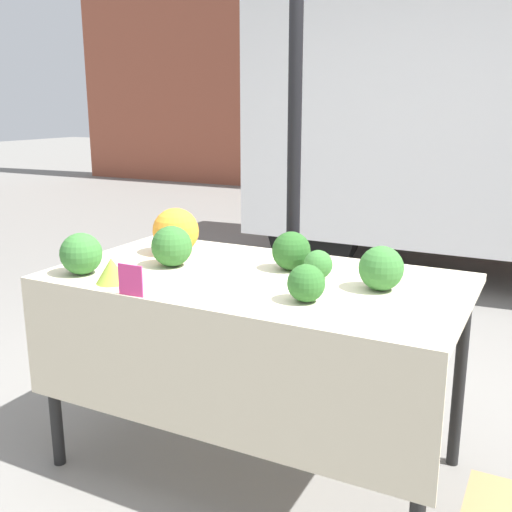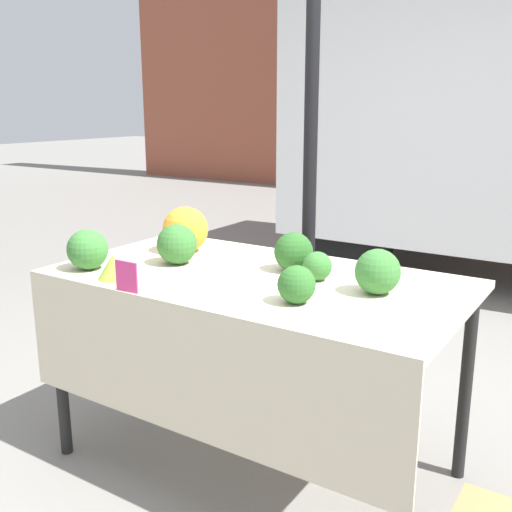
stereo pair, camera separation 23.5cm
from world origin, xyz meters
The scene contains 13 objects.
ground_plane centered at (0.00, 0.00, 0.00)m, with size 40.00×40.00×0.00m, color gray.
tent_pole centered at (-0.18, 0.79, 1.33)m, with size 0.07×0.07×2.65m.
parked_truck centered at (0.38, 3.71, 1.27)m, with size 4.10×2.08×2.37m.
market_table centered at (0.00, -0.07, 0.73)m, with size 1.63×0.88×0.84m.
orange_cauliflower centered at (-0.49, 0.16, 0.95)m, with size 0.21×0.21×0.21m.
romanesco_head centered at (-0.44, -0.34, 0.89)m, with size 0.12×0.12×0.10m.
broccoli_head_0 centered at (0.23, 0.07, 0.90)m, with size 0.11×0.11×0.11m.
broccoli_head_1 centered at (-0.38, -0.03, 0.93)m, with size 0.17×0.17×0.17m.
broccoli_head_2 centered at (-0.63, -0.29, 0.92)m, with size 0.17×0.17×0.17m.
broccoli_head_3 centered at (0.30, -0.21, 0.91)m, with size 0.13×0.13×0.13m.
broccoli_head_4 centered at (0.49, 0.04, 0.92)m, with size 0.16×0.16×0.16m.
broccoli_head_5 centered at (0.09, 0.14, 0.92)m, with size 0.16×0.16×0.16m.
price_sign centered at (-0.28, -0.43, 0.90)m, with size 0.10×0.01×0.11m.
Camera 1 is at (1.03, -2.03, 1.50)m, focal length 42.00 mm.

